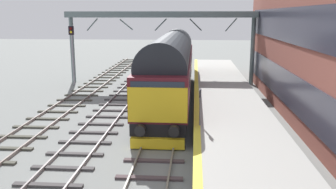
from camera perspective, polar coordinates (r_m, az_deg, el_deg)
ground_plane at (r=19.69m, az=-0.63°, el=-5.03°), size 140.00×140.00×0.00m
track_main at (r=19.68m, az=-0.63°, el=-4.87°), size 2.50×60.00×0.15m
track_adjacent_west at (r=20.26m, az=-10.51°, el=-4.58°), size 2.50×60.00×0.15m
track_adjacent_far_west at (r=21.33m, az=-19.19°, el=-4.20°), size 2.50×60.00×0.15m
station_platform at (r=19.58m, az=9.94°, el=-3.79°), size 4.00×44.00×1.01m
diesel_locomotive at (r=24.95m, az=0.51°, el=4.53°), size 2.74×18.99×4.68m
signal_post_mid at (r=31.57m, az=-14.79°, el=6.86°), size 0.44×0.22×5.00m
platform_number_sign at (r=16.26m, az=5.06°, el=-1.01°), size 0.10×0.44×1.68m
overhead_footbridge at (r=31.54m, az=-1.16°, el=11.98°), size 16.09×2.00×6.19m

